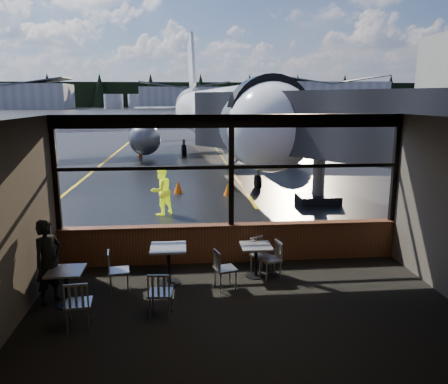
{
  "coord_description": "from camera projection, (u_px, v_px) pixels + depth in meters",
  "views": [
    {
      "loc": [
        -1.1,
        -9.89,
        3.83
      ],
      "look_at": [
        -0.07,
        1.0,
        1.5
      ],
      "focal_mm": 35.0,
      "sensor_mm": 36.0,
      "label": 1
    }
  ],
  "objects": [
    {
      "name": "ground_crew",
      "position": [
        161.0,
        191.0,
        14.67
      ],
      "size": [
        1.0,
        0.99,
        1.64
      ],
      "primitive_type": "imported",
      "rotation": [
        0.0,
        0.0,
        3.88
      ],
      "color": "#BFF219",
      "rests_on": "ground_plane"
    },
    {
      "name": "treeline",
      "position": [
        184.0,
        95.0,
        213.78
      ],
      "size": [
        360.0,
        3.0,
        12.0
      ],
      "primitive_type": "cube",
      "color": "black",
      "rests_on": "ground_plane"
    },
    {
      "name": "carpet_floor",
      "position": [
        250.0,
        323.0,
        7.61
      ],
      "size": [
        8.0,
        6.0,
        0.01
      ],
      "primitive_type": "cube",
      "color": "black",
      "rests_on": "ground"
    },
    {
      "name": "hangar_right",
      "position": [
        324.0,
        94.0,
        188.11
      ],
      "size": [
        50.0,
        20.0,
        12.0
      ],
      "primitive_type": null,
      "color": "silver",
      "rests_on": "ground_plane"
    },
    {
      "name": "fuel_tank_b",
      "position": [
        138.0,
        101.0,
        185.31
      ],
      "size": [
        8.0,
        8.0,
        6.0
      ],
      "primitive_type": "cylinder",
      "color": "silver",
      "rests_on": "ground_plane"
    },
    {
      "name": "ceiling",
      "position": [
        252.0,
        121.0,
        6.88
      ],
      "size": [
        8.0,
        6.0,
        0.04
      ],
      "primitive_type": "cube",
      "color": "#38332D",
      "rests_on": "ground"
    },
    {
      "name": "chair_left_s",
      "position": [
        78.0,
        304.0,
        7.36
      ],
      "size": [
        0.54,
        0.54,
        0.9
      ],
      "primitive_type": null,
      "rotation": [
        0.0,
        0.0,
        0.1
      ],
      "color": "#BCB6A9",
      "rests_on": "carpet_floor"
    },
    {
      "name": "hangar_left",
      "position": [
        13.0,
        95.0,
        178.27
      ],
      "size": [
        45.0,
        18.0,
        11.0
      ],
      "primitive_type": null,
      "color": "silver",
      "rests_on": "ground_plane"
    },
    {
      "name": "mullion_centre",
      "position": [
        231.0,
        171.0,
        10.07
      ],
      "size": [
        0.12,
        0.12,
        2.6
      ],
      "primitive_type": "cube",
      "color": "black",
      "rests_on": "ground"
    },
    {
      "name": "jet_bridge",
      "position": [
        314.0,
        139.0,
        15.71
      ],
      "size": [
        9.1,
        11.12,
        4.85
      ],
      "primitive_type": null,
      "color": "#2A2A2C",
      "rests_on": "ground_plane"
    },
    {
      "name": "chair_mid_w",
      "position": [
        119.0,
        271.0,
        8.81
      ],
      "size": [
        0.53,
        0.53,
        0.86
      ],
      "primitive_type": null,
      "rotation": [
        0.0,
        0.0,
        -1.43
      ],
      "color": "beige",
      "rests_on": "carpet_floor"
    },
    {
      "name": "window_sill",
      "position": [
        231.0,
        243.0,
        10.44
      ],
      "size": [
        8.0,
        0.28,
        0.9
      ],
      "primitive_type": "cube",
      "color": "#5B2F1B",
      "rests_on": "ground"
    },
    {
      "name": "chair_mid_s",
      "position": [
        160.0,
        293.0,
        7.78
      ],
      "size": [
        0.52,
        0.52,
        0.88
      ],
      "primitive_type": null,
      "rotation": [
        0.0,
        0.0,
        -0.1
      ],
      "color": "#B9B3A7",
      "rests_on": "carpet_floor"
    },
    {
      "name": "airliner",
      "position": [
        216.0,
        80.0,
        28.84
      ],
      "size": [
        30.54,
        35.55,
        10.15
      ],
      "primitive_type": null,
      "rotation": [
        0.0,
        0.0,
        0.09
      ],
      "color": "white",
      "rests_on": "ground_plane"
    },
    {
      "name": "cafe_table_left",
      "position": [
        67.0,
        288.0,
        8.19
      ],
      "size": [
        0.65,
        0.65,
        0.72
      ],
      "primitive_type": null,
      "color": "gray",
      "rests_on": "carpet_floor"
    },
    {
      "name": "ground_plane",
      "position": [
        186.0,
        113.0,
        127.39
      ],
      "size": [
        520.0,
        520.0,
        0.0
      ],
      "primitive_type": "plane",
      "color": "black",
      "rests_on": "ground"
    },
    {
      "name": "mullion_left",
      "position": [
        55.0,
        174.0,
        9.71
      ],
      "size": [
        0.12,
        0.12,
        2.6
      ],
      "primitive_type": "cube",
      "color": "black",
      "rests_on": "ground"
    },
    {
      "name": "chair_near_e",
      "position": [
        271.0,
        260.0,
        9.45
      ],
      "size": [
        0.55,
        0.55,
        0.84
      ],
      "primitive_type": null,
      "rotation": [
        0.0,
        0.0,
        1.8
      ],
      "color": "#AFAA9E",
      "rests_on": "carpet_floor"
    },
    {
      "name": "passenger",
      "position": [
        49.0,
        262.0,
        8.23
      ],
      "size": [
        0.67,
        0.72,
        1.64
      ],
      "primitive_type": "imported",
      "rotation": [
        0.0,
        0.0,
        0.96
      ],
      "color": "black",
      "rests_on": "carpet_floor"
    },
    {
      "name": "mullion_right",
      "position": [
        395.0,
        169.0,
        10.44
      ],
      "size": [
        0.12,
        0.12,
        2.6
      ],
      "primitive_type": "cube",
      "color": "black",
      "rests_on": "ground"
    },
    {
      "name": "hangar_mid",
      "position": [
        185.0,
        97.0,
        189.64
      ],
      "size": [
        38.0,
        15.0,
        10.0
      ],
      "primitive_type": null,
      "color": "silver",
      "rests_on": "ground_plane"
    },
    {
      "name": "window_transom",
      "position": [
        231.0,
        167.0,
        10.05
      ],
      "size": [
        8.0,
        0.1,
        0.08
      ],
      "primitive_type": "cube",
      "color": "black",
      "rests_on": "ground"
    },
    {
      "name": "cafe_table_mid",
      "position": [
        169.0,
        265.0,
        9.18
      ],
      "size": [
        0.74,
        0.74,
        0.82
      ],
      "primitive_type": null,
      "color": "gray",
      "rests_on": "carpet_floor"
    },
    {
      "name": "chair_near_n",
      "position": [
        261.0,
        256.0,
        9.74
      ],
      "size": [
        0.6,
        0.6,
        0.81
      ],
      "primitive_type": null,
      "rotation": [
        0.0,
        0.0,
        3.64
      ],
      "color": "#ADA79C",
      "rests_on": "carpet_floor"
    },
    {
      "name": "wall_back",
      "position": [
        297.0,
        313.0,
        4.33
      ],
      "size": [
        8.0,
        0.04,
        3.5
      ],
      "primitive_type": "cube",
      "color": "#4F473F",
      "rests_on": "ground"
    },
    {
      "name": "cone_extra",
      "position": [
        178.0,
        187.0,
        18.14
      ],
      "size": [
        0.37,
        0.37,
        0.51
      ],
      "primitive_type": "cone",
      "color": "orange",
      "rests_on": "ground_plane"
    },
    {
      "name": "chair_near_w",
      "position": [
        225.0,
        269.0,
        8.91
      ],
      "size": [
        0.58,
        0.58,
        0.86
      ],
      "primitive_type": null,
      "rotation": [
        0.0,
        0.0,
        -1.29
      ],
      "color": "#ACA79B",
      "rests_on": "carpet_floor"
    },
    {
      "name": "fuel_tank_a",
      "position": [
        114.0,
        101.0,
        184.4
      ],
      "size": [
        8.0,
        8.0,
        6.0
      ],
      "primitive_type": "cylinder",
      "color": "silver",
      "rests_on": "ground_plane"
    },
    {
      "name": "fuel_tank_c",
      "position": [
        161.0,
        101.0,
        186.22
      ],
      "size": [
        8.0,
        8.0,
        6.0
      ],
      "primitive_type": "cylinder",
      "color": "silver",
      "rests_on": "ground_plane"
    },
    {
      "name": "cone_nose",
      "position": [
        228.0,
        189.0,
        17.73
      ],
      "size": [
        0.37,
        0.37,
        0.52
      ],
      "primitive_type": "cone",
      "color": "#FF4708",
      "rests_on": "ground_plane"
    },
    {
      "name": "window_header",
      "position": [
        231.0,
        121.0,
        9.84
      ],
      "size": [
        8.0,
        0.18,
        0.3
      ],
      "primitive_type": "cube",
      "color": "black",
      "rests_on": "ground"
    },
    {
      "name": "wall_left",
      "position": [
        0.0,
        234.0,
        6.88
      ],
      "size": [
        0.04,
        6.0,
        3.5
      ],
      "primitive_type": "cube",
      "color": "#4F473F",
      "rests_on": "ground"
    },
    {
      "name": "cone_wing",
      "position": [
        140.0,
        154.0,
        29.43
      ],
      "size": [
        0.32,
        0.32,
        0.44
      ],
      "primitive_type": "cone",
      "color": "#E15707",
      "rests_on": "ground_plane"
    },
    {
      "name": "cafe_table_near",
      "position": [
        256.0,
        261.0,
        9.55
      ],
      "size": [
        0.66,
        0.66,
        0.72
      ],
      "primitive_type": null,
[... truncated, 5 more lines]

